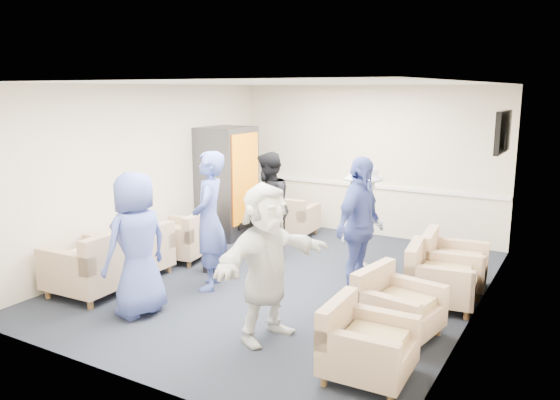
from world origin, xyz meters
The scene contains 25 objects.
floor centered at (0.00, 0.00, 0.00)m, with size 6.00×6.00×0.00m, color black.
ceiling centered at (0.00, 0.00, 2.70)m, with size 6.00×6.00×0.00m, color silver.
back_wall centered at (0.00, 3.00, 1.35)m, with size 5.00×0.02×2.70m, color beige.
front_wall centered at (0.00, -3.00, 1.35)m, with size 5.00×0.02×2.70m, color beige.
left_wall centered at (-2.50, 0.00, 1.35)m, with size 0.02×6.00×2.70m, color beige.
right_wall centered at (2.50, 0.00, 1.35)m, with size 0.02×6.00×2.70m, color beige.
chair_rail centered at (0.00, 2.98, 0.90)m, with size 4.98×0.04×0.06m, color white.
tv centered at (2.44, 1.80, 2.05)m, with size 0.10×1.00×0.58m.
armchair_left_near centered at (-1.88, -1.68, 0.37)m, with size 0.96×0.96×0.74m.
armchair_left_mid centered at (-1.93, -0.85, 0.32)m, with size 0.83×0.83×0.65m.
armchair_left_far centered at (-1.86, 0.08, 0.33)m, with size 0.93×0.93×0.65m.
armchair_right_near centered at (1.90, -1.88, 0.30)m, with size 0.78×0.78×0.61m.
armchair_right_midnear centered at (1.86, -0.89, 0.31)m, with size 0.89×0.89×0.62m.
armchair_right_midfar centered at (2.03, 0.21, 0.32)m, with size 0.91×0.91×0.65m.
armchair_right_far centered at (2.04, 0.88, 0.32)m, with size 0.89×0.89×0.65m.
armchair_corner centered at (-1.07, 2.13, 0.31)m, with size 0.82×0.82×0.63m.
vending_machine centered at (-2.09, 1.59, 0.99)m, with size 0.80×0.94×1.98m.
backpack centered at (-1.09, -0.16, 0.26)m, with size 0.34×0.28×0.50m.
pillow centered at (-1.90, -1.68, 0.56)m, with size 0.50×0.37×0.14m, color #F0E3D0.
person_front_left centered at (-0.95, -1.83, 0.86)m, with size 0.84×0.54×1.71m, color #4455A4.
person_mid_left centered at (-0.75, -0.70, 0.92)m, with size 0.67×0.44×1.84m, color #4455A4.
person_back_left centered at (-0.75, 0.79, 0.84)m, with size 0.82×0.64×1.68m, color black.
person_back_right centered at (0.70, 1.06, 0.78)m, with size 1.00×0.58×1.55m, color white.
person_mid_right centered at (1.04, 0.10, 0.90)m, with size 1.05×0.44×1.80m, color #4455A4.
person_front_right centered at (0.70, -1.63, 0.85)m, with size 1.57×0.50×1.69m, color white.
Camera 1 is at (3.56, -6.28, 2.63)m, focal length 35.00 mm.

